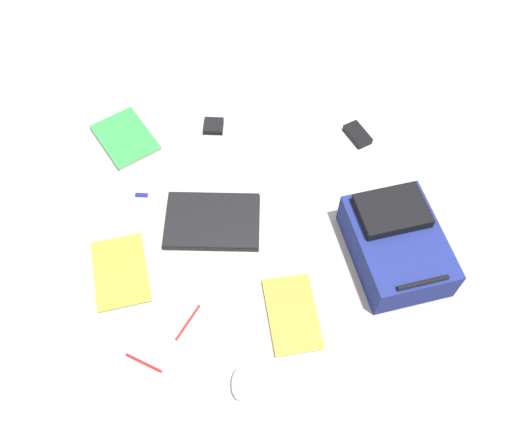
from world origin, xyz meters
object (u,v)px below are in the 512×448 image
Objects in this scene: laptop at (212,221)px; pen_black at (144,363)px; backpack at (396,243)px; book_comic at (121,272)px; power_brick at (357,135)px; pen_blue at (188,322)px; book_red at (292,314)px; earbud_pouch at (214,126)px; book_manual at (125,138)px; computer_mouse at (241,383)px; usb_stick at (141,195)px.

laptop is 0.57m from pen_black.
backpack is 1.46× the size of book_comic.
pen_blue is (0.86, 0.60, -0.01)m from power_brick.
backpack reaches higher than laptop.
backpack reaches higher than book_comic.
pen_black is (0.51, 0.02, -0.00)m from book_red.
earbud_pouch is (0.47, -0.77, -0.07)m from backpack.
book_comic is at bearing 49.33° from earbud_pouch.
pen_black is at bearing 8.73° from backpack.
book_manual is at bearing -15.57° from power_brick.
pen_black is at bearing 92.94° from book_comic.
power_brick is 1.04m from pen_blue.
pen_black is 1.02m from earbud_pouch.
backpack is 0.98m from book_comic.
earbud_pouch is at bearing -58.45° from backpack.
backpack is 3.86× the size of computer_mouse.
backpack is 0.77m from pen_blue.
usb_stick is at bearing 92.32° from book_manual.
book_red is 3.73× the size of earbud_pouch.
backpack reaches higher than power_brick.
book_manual is 0.95m from pen_black.
pen_blue and usb_stick have the same top height.
book_comic is 0.91× the size of book_manual.
backpack is at bearing -171.27° from pen_black.
pen_blue is (-0.07, 0.85, -0.01)m from book_manual.
usb_stick is at bearing -84.38° from pen_blue.
power_brick is 0.91m from usb_stick.
laptop is 0.31m from usb_stick.
computer_mouse is at bearing 37.10° from book_red.
book_manual is (-0.12, -0.60, 0.00)m from book_comic.
usb_stick is (-0.11, -0.65, -0.00)m from pen_black.
laptop reaches higher than earbud_pouch.
book_comic is at bearing 18.32° from power_brick.
backpack is 2.91× the size of pen_blue.
earbud_pouch is (0.56, -0.22, -0.00)m from power_brick.
computer_mouse is 0.89× the size of power_brick.
pen_blue is at bearing -44.45° from computer_mouse.
book_manual is 3.98× the size of earbud_pouch.
laptop is at bearing -163.60° from book_comic.
computer_mouse is at bearing 48.88° from power_brick.
pen_blue is (-0.17, -0.10, -0.00)m from pen_black.
earbud_pouch is 0.43m from usb_stick.
computer_mouse is (0.06, 0.61, 0.01)m from laptop.
computer_mouse is 0.28m from pen_blue.
backpack reaches higher than usb_stick.
book_comic is 5.80× the size of usb_stick.
power_brick is (-0.09, -0.55, -0.06)m from backpack.
book_comic is at bearing -31.64° from book_red.
pen_black is (0.93, 0.14, -0.07)m from backpack.
book_red is 0.75m from usb_stick.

